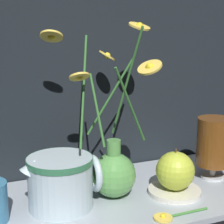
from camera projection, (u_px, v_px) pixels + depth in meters
ground_plane at (111, 201)px, 0.80m from camera, size 6.00×6.00×0.00m
shelf at (111, 199)px, 0.80m from camera, size 0.66×0.32×0.01m
vase_with_flowers at (113, 165)px, 0.79m from camera, size 0.24×0.23×0.36m
ceramic_pitcher at (61, 180)px, 0.74m from camera, size 0.16×0.13×0.12m
tea_glass at (215, 143)px, 0.88m from camera, size 0.08×0.08×0.15m
saucer_plate at (174, 191)px, 0.81m from camera, size 0.11×0.11×0.01m
orange_fruit at (175, 171)px, 0.80m from camera, size 0.08×0.08×0.09m
loose_daisy at (169, 216)px, 0.71m from camera, size 0.12×0.04×0.01m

